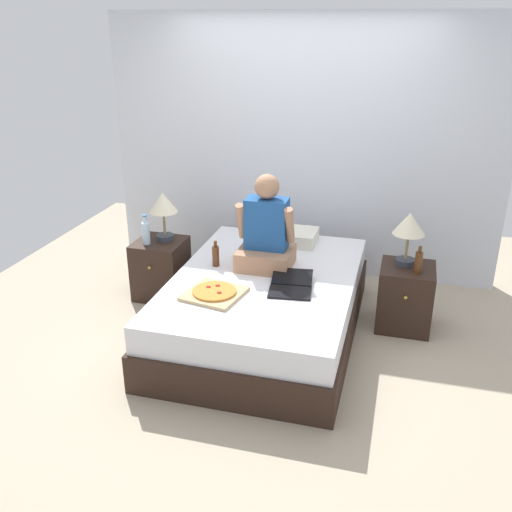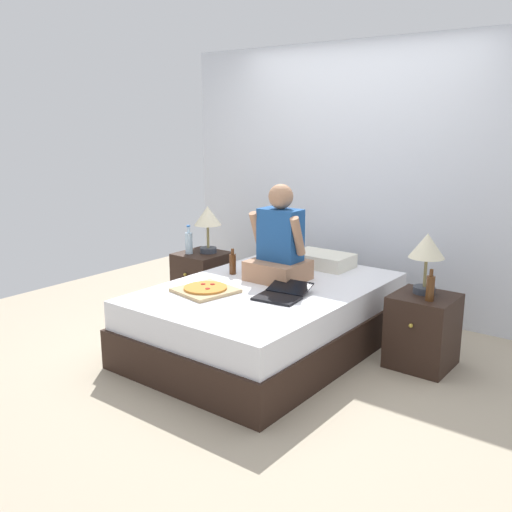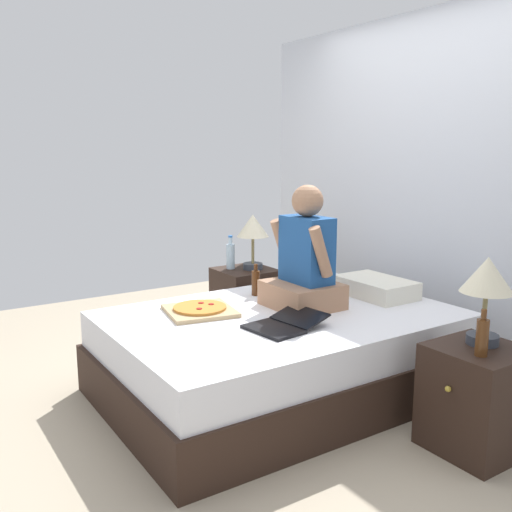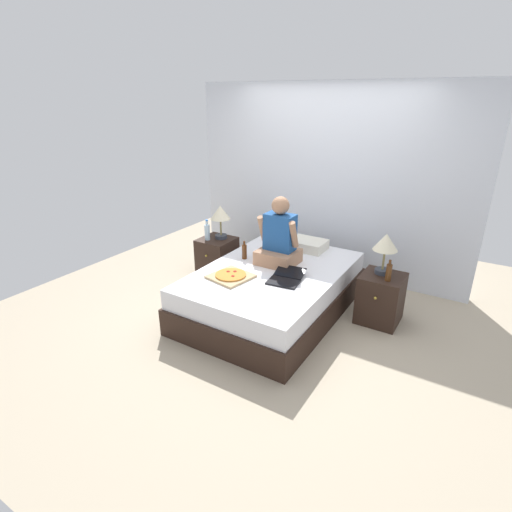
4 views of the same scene
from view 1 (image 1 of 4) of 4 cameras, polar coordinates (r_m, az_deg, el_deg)
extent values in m
plane|color=tan|center=(4.81, 0.83, -7.67)|extent=(5.86, 5.86, 0.00)
cube|color=silver|center=(5.66, 4.58, 10.63)|extent=(3.86, 0.12, 2.50)
cube|color=black|center=(4.74, 0.84, -6.11)|extent=(1.46, 2.13, 0.30)
cube|color=white|center=(4.62, 0.86, -3.29)|extent=(1.42, 2.07, 0.22)
cube|color=black|center=(5.39, -9.48, -1.24)|extent=(0.44, 0.44, 0.55)
sphere|color=gold|center=(5.15, -10.62, -1.16)|extent=(0.03, 0.03, 0.03)
cylinder|color=#333842|center=(5.30, -9.07, 1.87)|extent=(0.16, 0.16, 0.05)
cylinder|color=olive|center=(5.25, -9.16, 3.24)|extent=(0.02, 0.02, 0.22)
cone|color=beige|center=(5.19, -9.30, 5.32)|extent=(0.26, 0.26, 0.18)
cylinder|color=silver|center=(5.20, -10.95, 2.23)|extent=(0.07, 0.07, 0.20)
cylinder|color=silver|center=(5.16, -11.06, 3.58)|extent=(0.03, 0.03, 0.06)
cylinder|color=blue|center=(5.15, -11.09, 3.97)|extent=(0.04, 0.04, 0.02)
cube|color=black|center=(4.95, 14.68, -3.98)|extent=(0.44, 0.44, 0.55)
sphere|color=gold|center=(4.69, 14.73, -4.05)|extent=(0.03, 0.03, 0.03)
cylinder|color=#333842|center=(4.87, 14.70, -0.55)|extent=(0.16, 0.16, 0.05)
cylinder|color=olive|center=(4.82, 14.85, 0.92)|extent=(0.02, 0.02, 0.22)
cone|color=beige|center=(4.75, 15.10, 3.16)|extent=(0.26, 0.26, 0.18)
cylinder|color=#512D14|center=(4.71, 15.93, -0.66)|extent=(0.06, 0.06, 0.18)
cylinder|color=#512D14|center=(4.67, 16.08, 0.64)|extent=(0.03, 0.03, 0.05)
cube|color=silver|center=(5.25, 3.23, 2.01)|extent=(0.52, 0.34, 0.12)
cube|color=#A37556|center=(4.72, 0.96, -0.17)|extent=(0.44, 0.40, 0.16)
cube|color=#1E4C8C|center=(4.64, 1.08, 3.27)|extent=(0.34, 0.20, 0.42)
sphere|color=#A37556|center=(4.55, 1.11, 6.95)|extent=(0.20, 0.20, 0.20)
cylinder|color=#A37556|center=(4.64, -1.47, 3.53)|extent=(0.07, 0.18, 0.32)
cylinder|color=#A37556|center=(4.54, 3.37, 3.09)|extent=(0.07, 0.18, 0.32)
cube|color=black|center=(4.30, 3.41, -3.65)|extent=(0.34, 0.26, 0.02)
cube|color=black|center=(4.47, 3.65, -2.08)|extent=(0.34, 0.23, 0.06)
cube|color=tan|center=(4.28, -4.18, -3.78)|extent=(0.47, 0.47, 0.02)
cylinder|color=#CC7F33|center=(4.27, -4.19, -3.54)|extent=(0.33, 0.33, 0.02)
cylinder|color=maroon|center=(4.31, -4.78, -3.10)|extent=(0.04, 0.04, 0.00)
cylinder|color=maroon|center=(4.22, -3.69, -3.67)|extent=(0.04, 0.04, 0.00)
cylinder|color=maroon|center=(4.33, -3.85, -2.97)|extent=(0.04, 0.04, 0.00)
cylinder|color=#4C2811|center=(4.74, -4.05, -0.02)|extent=(0.06, 0.06, 0.17)
cylinder|color=#4C2811|center=(4.70, -4.09, 1.22)|extent=(0.03, 0.03, 0.05)
camera|label=2|loc=(1.75, 77.21, -18.28)|focal=40.00mm
camera|label=3|loc=(2.82, 51.76, -5.35)|focal=40.00mm
camera|label=4|loc=(1.07, 78.32, -1.75)|focal=28.00mm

